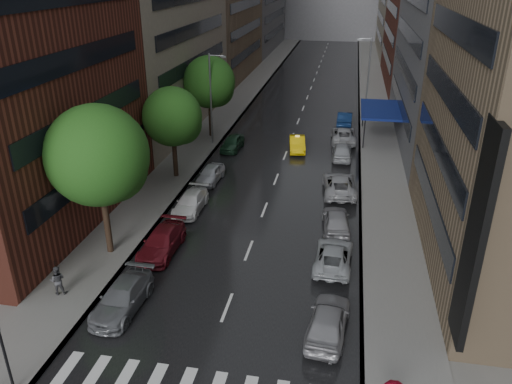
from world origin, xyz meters
TOP-DOWN VIEW (x-y plane):
  - ground at (0.00, 0.00)m, footprint 220.00×220.00m
  - road at (0.00, 50.00)m, footprint 14.00×140.00m
  - sidewalk_left at (-9.00, 50.00)m, footprint 4.00×140.00m
  - sidewalk_right at (9.00, 50.00)m, footprint 4.00×140.00m
  - tree_near at (-8.60, 8.10)m, footprint 6.06×6.06m
  - tree_mid at (-8.60, 20.93)m, footprint 4.94×4.94m
  - tree_far at (-8.60, 32.47)m, footprint 5.36×5.36m
  - taxi at (0.96, 29.74)m, footprint 2.09×4.43m
  - parked_cars_left at (-5.40, 13.84)m, footprint 2.19×30.50m
  - parked_cars_right at (5.40, 21.17)m, footprint 3.00×41.40m
  - ped_black_umbrella at (-9.37, 3.35)m, footprint 1.00×0.98m
  - traffic_light at (-7.60, -3.35)m, footprint 0.18×0.15m
  - street_lamp_left at (-7.72, 30.00)m, footprint 1.74×0.22m
  - street_lamp_right at (7.72, 45.00)m, footprint 1.74×0.22m
  - awning at (8.98, 35.00)m, footprint 4.00×8.00m

SIDE VIEW (x-z plane):
  - ground at x=0.00m, z-range 0.00..0.00m
  - road at x=0.00m, z-range 0.00..0.01m
  - sidewalk_left at x=-9.00m, z-range 0.00..0.15m
  - sidewalk_right at x=9.00m, z-range 0.00..0.15m
  - taxi at x=0.96m, z-range 0.00..1.40m
  - parked_cars_left at x=-5.40m, z-range -0.02..1.43m
  - parked_cars_right at x=5.40m, z-range -0.05..1.54m
  - ped_black_umbrella at x=-9.37m, z-range 0.34..2.43m
  - traffic_light at x=-7.60m, z-range 0.50..3.95m
  - awning at x=8.98m, z-range 1.57..4.70m
  - street_lamp_left at x=-7.72m, z-range 0.39..9.39m
  - street_lamp_right at x=7.72m, z-range 0.39..9.39m
  - tree_mid at x=-8.60m, z-range 1.45..9.32m
  - tree_far at x=-8.60m, z-range 1.58..10.13m
  - tree_near at x=-8.60m, z-range 1.78..11.43m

